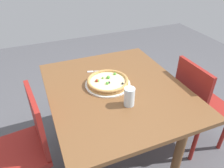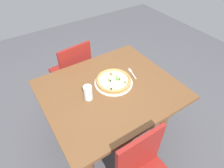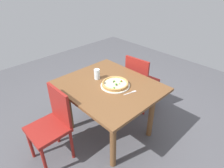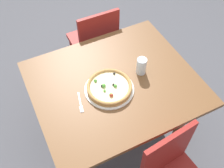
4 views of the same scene
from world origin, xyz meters
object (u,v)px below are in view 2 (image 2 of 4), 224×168
at_px(chair_far, 73,72).
at_px(plate, 114,83).
at_px(fork, 132,73).
at_px(drinking_glass, 88,92).
at_px(dining_table, 110,98).
at_px(pizza, 114,80).

xyz_separation_m(chair_far, plate, (0.14, -0.67, 0.26)).
height_order(fork, drinking_glass, drinking_glass).
xyz_separation_m(dining_table, chair_far, (-0.07, 0.71, -0.14)).
bearing_deg(dining_table, fork, 13.46).
height_order(chair_far, drinking_glass, chair_far).
bearing_deg(chair_far, dining_table, -90.11).
relative_size(chair_far, drinking_glass, 6.75).
relative_size(plate, pizza, 1.09).
bearing_deg(plate, chair_far, 101.61).
bearing_deg(fork, pizza, 109.38).
bearing_deg(chair_far, plate, -84.45).
bearing_deg(fork, drinking_glass, 110.41).
distance_m(chair_far, fork, 0.78).
bearing_deg(plate, pizza, 8.83).
bearing_deg(drinking_glass, chair_far, 78.68).
distance_m(plate, drinking_glass, 0.29).
bearing_deg(pizza, plate, -171.17).
distance_m(plate, pizza, 0.03).
relative_size(chair_far, fork, 5.41).
height_order(chair_far, fork, chair_far).
relative_size(dining_table, plate, 3.35).
relative_size(dining_table, pizza, 3.67).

